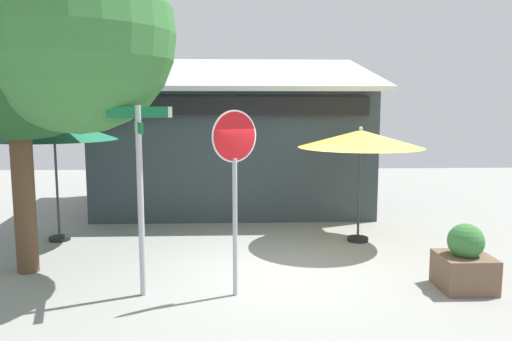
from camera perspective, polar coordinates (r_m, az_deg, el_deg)
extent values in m
cube|color=gray|center=(8.66, 1.60, -11.93)|extent=(28.00, 28.00, 0.10)
cube|color=#333D42|center=(13.94, -2.55, 2.38)|extent=(7.06, 4.36, 3.19)
cube|color=silver|center=(13.76, -2.61, 11.36)|extent=(7.56, 4.98, 1.17)
cube|color=black|center=(11.65, -2.65, 7.53)|extent=(6.46, 0.16, 0.44)
cylinder|color=#A8AAB2|center=(7.42, -13.30, -3.64)|extent=(0.09, 0.09, 2.85)
cube|color=#116B38|center=(7.28, -13.61, 6.63)|extent=(0.83, 0.30, 0.16)
cube|color=#116B38|center=(7.29, -13.56, 4.90)|extent=(0.30, 0.83, 0.16)
cube|color=white|center=(7.35, -10.00, 6.73)|extent=(0.07, 0.05, 0.16)
cylinder|color=#A8AAB2|center=(7.31, -2.46, -6.70)|extent=(0.07, 0.07, 2.08)
cylinder|color=white|center=(7.10, -2.52, 4.01)|extent=(0.64, 0.43, 0.76)
cylinder|color=red|center=(7.10, -2.52, 4.01)|extent=(0.61, 0.41, 0.71)
cylinder|color=black|center=(11.31, -21.92, -7.35)|extent=(0.44, 0.44, 0.08)
cylinder|color=#333335|center=(11.10, -22.18, -2.07)|extent=(0.05, 0.05, 2.19)
cone|color=#1E724C|center=(10.97, -22.51, 4.54)|extent=(2.57, 2.57, 0.47)
sphere|color=silver|center=(10.97, -22.58, 5.91)|extent=(0.08, 0.08, 0.08)
cylinder|color=black|center=(10.68, 11.78, -7.83)|extent=(0.44, 0.44, 0.08)
cylinder|color=#333335|center=(10.46, 11.92, -2.65)|extent=(0.05, 0.05, 2.04)
cone|color=#EAD14C|center=(10.33, 12.09, 3.64)|extent=(2.59, 2.59, 0.36)
sphere|color=silver|center=(10.32, 12.12, 4.81)|extent=(0.08, 0.08, 0.08)
cylinder|color=brown|center=(9.15, -25.45, -2.30)|extent=(0.36, 0.36, 2.78)
sphere|color=#1E4C23|center=(9.17, -26.52, 16.27)|extent=(4.19, 4.19, 4.19)
sphere|color=#387538|center=(8.22, -20.30, 14.74)|extent=(3.07, 3.07, 3.07)
cube|color=brown|center=(8.41, 23.10, -10.83)|extent=(0.78, 0.78, 0.54)
sphere|color=#387538|center=(8.28, 23.27, -7.60)|extent=(0.55, 0.55, 0.55)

